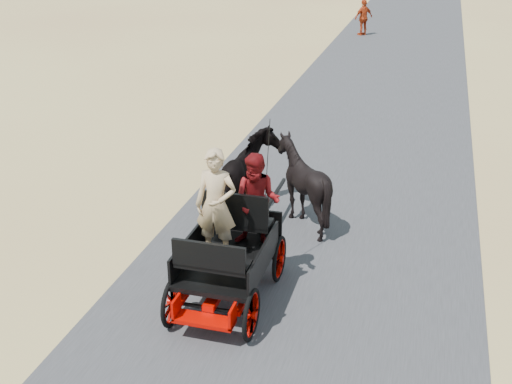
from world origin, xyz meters
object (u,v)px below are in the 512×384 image
(horse_left, at_px, (249,178))
(pedestrian, at_px, (364,17))
(carriage, at_px, (229,279))
(horse_right, at_px, (302,184))

(horse_left, distance_m, pedestrian, 21.09)
(horse_left, xyz_separation_m, pedestrian, (-0.30, 21.08, 0.02))
(carriage, height_order, horse_right, horse_right)
(carriage, height_order, pedestrian, pedestrian)
(horse_right, height_order, pedestrian, pedestrian)
(horse_right, xyz_separation_m, pedestrian, (-1.40, 21.08, 0.01))
(horse_left, height_order, pedestrian, pedestrian)
(horse_right, bearing_deg, carriage, 79.61)
(horse_left, xyz_separation_m, horse_right, (1.10, 0.00, 0.00))
(horse_right, bearing_deg, horse_left, 0.00)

